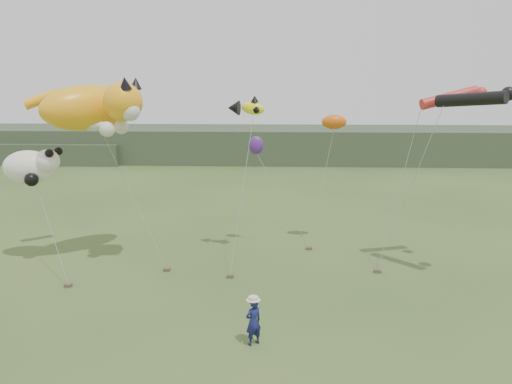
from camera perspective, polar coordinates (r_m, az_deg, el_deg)
ground at (r=20.19m, az=-1.11°, el=-14.71°), size 120.00×120.00×0.00m
headland at (r=63.25m, az=-1.26°, el=5.46°), size 90.00×13.00×4.00m
festival_attendant at (r=18.31m, az=-0.30°, el=-14.62°), size 0.76×0.71×1.74m
sandbag_anchors at (r=25.35m, az=-2.44°, el=-8.80°), size 14.94×6.20×0.16m
cat_kite at (r=26.73m, az=-17.83°, el=9.21°), size 6.81×5.42×2.90m
fish_kite at (r=26.33m, az=-1.17°, el=9.62°), size 2.10×1.38×1.06m
tube_kites at (r=25.39m, az=22.97°, el=9.90°), size 3.50×3.92×1.18m
panda_kite at (r=28.05m, az=-24.26°, el=2.65°), size 3.10×2.01×1.93m
misc_kites at (r=28.45m, az=5.85°, el=7.06°), size 5.50×1.15×2.22m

